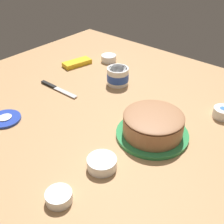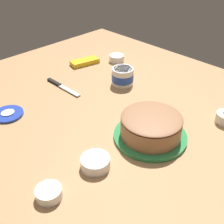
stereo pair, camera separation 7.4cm
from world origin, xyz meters
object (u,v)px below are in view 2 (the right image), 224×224
(spreading_knife, at_px, (60,86))
(candy_box_lower, at_px, (85,62))
(sprinkle_bowl_orange, at_px, (95,162))
(sprinkle_bowl_yellow, at_px, (117,58))
(frosting_tub, at_px, (123,76))
(frosted_cake, at_px, (151,127))
(frosting_tub_lid, at_px, (8,114))
(sprinkle_bowl_rainbow, at_px, (49,193))

(spreading_knife, bearing_deg, candy_box_lower, -155.66)
(sprinkle_bowl_orange, bearing_deg, candy_box_lower, -127.87)
(sprinkle_bowl_orange, distance_m, sprinkle_bowl_yellow, 0.84)
(frosting_tub, xyz_separation_m, candy_box_lower, (-0.02, -0.31, -0.03))
(frosted_cake, xyz_separation_m, frosting_tub_lid, (0.31, -0.51, -0.04))
(sprinkle_bowl_rainbow, distance_m, candy_box_lower, 0.92)
(frosting_tub, relative_size, frosting_tub_lid, 0.85)
(frosting_tub, xyz_separation_m, spreading_knife, (0.24, -0.20, -0.04))
(spreading_knife, height_order, candy_box_lower, candy_box_lower)
(frosting_tub, height_order, sprinkle_bowl_orange, frosting_tub)
(frosting_tub_lid, distance_m, sprinkle_bowl_rainbow, 0.49)
(sprinkle_bowl_orange, distance_m, candy_box_lower, 0.81)
(frosting_tub, height_order, spreading_knife, frosting_tub)
(spreading_knife, distance_m, candy_box_lower, 0.28)
(frosted_cake, height_order, sprinkle_bowl_orange, frosted_cake)
(frosted_cake, bearing_deg, frosting_tub_lid, -59.08)
(frosted_cake, bearing_deg, spreading_knife, -89.34)
(spreading_knife, bearing_deg, frosting_tub_lid, 8.12)
(frosting_tub_lid, distance_m, sprinkle_bowl_yellow, 0.71)
(sprinkle_bowl_rainbow, bearing_deg, sprinkle_bowl_orange, 178.30)
(frosting_tub, bearing_deg, spreading_knife, -39.70)
(frosted_cake, height_order, frosting_tub_lid, frosted_cake)
(sprinkle_bowl_rainbow, xyz_separation_m, sprinkle_bowl_orange, (-0.18, 0.01, 0.00))
(frosted_cake, xyz_separation_m, sprinkle_bowl_rainbow, (0.43, -0.04, -0.03))
(frosting_tub_lid, xyz_separation_m, sprinkle_bowl_yellow, (-0.71, -0.06, 0.01))
(frosting_tub, xyz_separation_m, sprinkle_bowl_orange, (0.48, 0.33, -0.02))
(frosted_cake, bearing_deg, sprinkle_bowl_orange, -7.36)
(sprinkle_bowl_yellow, bearing_deg, spreading_knife, 1.90)
(frosted_cake, xyz_separation_m, frosting_tub, (-0.23, -0.36, -0.00))
(frosting_tub, bearing_deg, candy_box_lower, -93.53)
(spreading_knife, relative_size, sprinkle_bowl_rainbow, 3.00)
(frosting_tub_lid, height_order, sprinkle_bowl_rainbow, sprinkle_bowl_rainbow)
(frosted_cake, relative_size, frosting_tub_lid, 2.17)
(frosting_tub_lid, relative_size, candy_box_lower, 0.80)
(candy_box_lower, bearing_deg, frosted_cake, 82.71)
(sprinkle_bowl_rainbow, distance_m, sprinkle_bowl_yellow, 0.98)
(frosting_tub, distance_m, sprinkle_bowl_yellow, 0.27)
(frosted_cake, bearing_deg, sprinkle_bowl_rainbow, -4.99)
(sprinkle_bowl_orange, xyz_separation_m, candy_box_lower, (-0.49, -0.64, -0.01))
(frosting_tub_lid, xyz_separation_m, sprinkle_bowl_orange, (-0.06, 0.48, 0.01))
(frosting_tub, relative_size, sprinkle_bowl_yellow, 1.26)
(frosted_cake, relative_size, candy_box_lower, 1.73)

